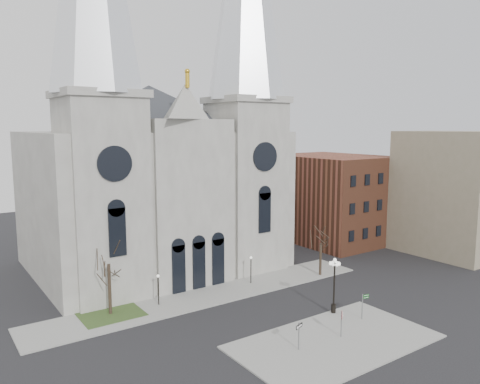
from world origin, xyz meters
TOP-DOWN VIEW (x-y plane):
  - ground at (0.00, 0.00)m, footprint 160.00×160.00m
  - sidewalk_near at (3.00, -5.00)m, footprint 18.00×10.00m
  - sidewalk_far at (0.00, 11.00)m, footprint 40.00×6.00m
  - grass_patch at (-11.00, 12.00)m, footprint 6.00×5.00m
  - cathedral at (0.00, 22.86)m, footprint 33.00×26.66m
  - bg_building_brick at (30.00, 22.00)m, footprint 14.00×18.00m
  - bg_building_tan at (38.00, 6.00)m, footprint 10.00×14.00m
  - tree_left at (-11.00, 12.00)m, footprint 3.20×3.20m
  - tree_right at (15.00, 9.00)m, footprint 3.20×3.20m
  - ped_lamp_left at (-6.00, 11.50)m, footprint 0.32×0.32m
  - ped_lamp_right at (6.00, 11.50)m, footprint 0.32×0.32m
  - stop_sign at (4.04, -4.75)m, footprint 0.82×0.40m
  - globe_lamp at (7.50, -0.50)m, footprint 1.58×1.58m
  - one_way_sign at (-0.69, -4.40)m, footprint 0.99×0.38m
  - street_name_sign at (8.69, -3.22)m, footprint 0.79×0.19m

SIDE VIEW (x-z plane):
  - ground at x=0.00m, z-range 0.00..0.00m
  - sidewalk_near at x=3.00m, z-range 0.00..0.14m
  - sidewalk_far at x=0.00m, z-range 0.00..0.14m
  - grass_patch at x=-11.00m, z-range 0.00..0.18m
  - street_name_sign at x=8.69m, z-range 0.35..2.85m
  - one_way_sign at x=-0.69m, z-range 0.54..2.89m
  - stop_sign at x=4.04m, z-range 0.67..3.15m
  - ped_lamp_left at x=-6.00m, z-range 0.70..3.96m
  - ped_lamp_right at x=6.00m, z-range 0.70..3.96m
  - globe_lamp at x=7.50m, z-range 0.86..6.49m
  - tree_right at x=15.00m, z-range 1.47..7.47m
  - tree_left at x=-11.00m, z-range 1.83..9.33m
  - bg_building_brick at x=30.00m, z-range 0.00..14.00m
  - bg_building_tan at x=38.00m, z-range 0.00..18.00m
  - cathedral at x=0.00m, z-range -8.52..45.48m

